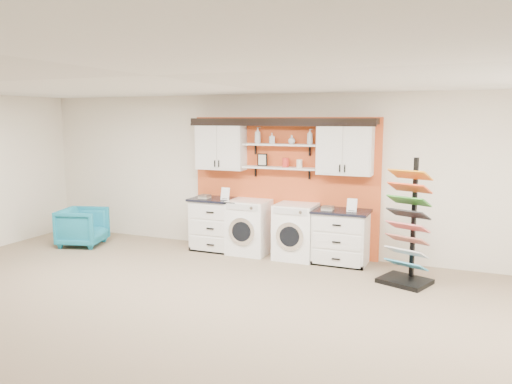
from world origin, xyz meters
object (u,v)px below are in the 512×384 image
at_px(washer, 249,227).
at_px(armchair, 83,227).
at_px(dryer, 296,231).
at_px(sample_rack, 407,245).
at_px(base_cabinet_right, 341,237).
at_px(base_cabinet_left, 218,224).

xyz_separation_m(washer, armchair, (-3.12, -0.70, -0.12)).
bearing_deg(dryer, armchair, -170.04).
bearing_deg(sample_rack, washer, -171.86).
distance_m(base_cabinet_right, armchair, 4.81).
xyz_separation_m(base_cabinet_right, sample_rack, (1.11, -0.62, 0.12)).
bearing_deg(dryer, sample_rack, -18.12).
relative_size(base_cabinet_right, sample_rack, 0.50).
bearing_deg(base_cabinet_left, armchair, -164.29).
distance_m(washer, armchair, 3.20).
xyz_separation_m(base_cabinet_left, washer, (0.62, -0.00, 0.00)).
height_order(base_cabinet_right, sample_rack, sample_rack).
distance_m(base_cabinet_right, washer, 1.64).
bearing_deg(base_cabinet_right, base_cabinet_left, -180.00).
relative_size(sample_rack, armchair, 2.33).
height_order(base_cabinet_right, dryer, dryer).
xyz_separation_m(base_cabinet_left, armchair, (-2.50, -0.70, -0.12)).
height_order(washer, dryer, washer).
distance_m(base_cabinet_left, washer, 0.62).
xyz_separation_m(washer, sample_rack, (2.75, -0.62, 0.09)).
height_order(sample_rack, armchair, sample_rack).
distance_m(base_cabinet_left, base_cabinet_right, 2.26).
distance_m(sample_rack, armchair, 5.87).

